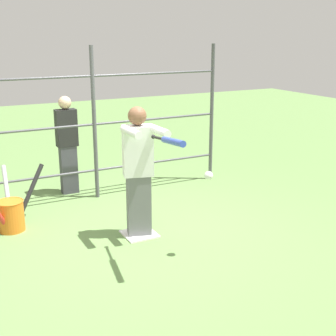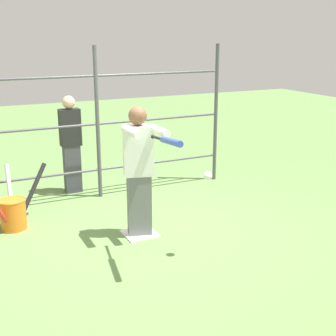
{
  "view_description": "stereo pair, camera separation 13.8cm",
  "coord_description": "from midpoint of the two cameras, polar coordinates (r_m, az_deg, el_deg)",
  "views": [
    {
      "loc": [
        2.18,
        5.01,
        2.46
      ],
      "look_at": [
        -0.23,
        0.35,
        0.94
      ],
      "focal_mm": 50.0,
      "sensor_mm": 36.0,
      "label": 1
    },
    {
      "loc": [
        2.06,
        5.07,
        2.46
      ],
      "look_at": [
        -0.23,
        0.35,
        0.94
      ],
      "focal_mm": 50.0,
      "sensor_mm": 36.0,
      "label": 2
    }
  ],
  "objects": [
    {
      "name": "baseball_bat_swinging",
      "position": [
        4.68,
        0.92,
        3.31
      ],
      "size": [
        0.17,
        0.9,
        0.17
      ],
      "color": "black"
    },
    {
      "name": "bat_bucket",
      "position": [
        6.39,
        -17.77,
        -5.04
      ],
      "size": [
        0.95,
        1.05,
        0.77
      ],
      "color": "orange",
      "rests_on": "ground"
    },
    {
      "name": "fence_backstop",
      "position": [
        7.09,
        -8.02,
        5.34
      ],
      "size": [
        4.19,
        0.06,
        2.29
      ],
      "color": "#4C4C51",
      "rests_on": "ground"
    },
    {
      "name": "softball_in_flight",
      "position": [
        5.11,
        5.66,
        -0.96
      ],
      "size": [
        0.1,
        0.1,
        0.1
      ],
      "color": "white"
    },
    {
      "name": "ground_plane",
      "position": [
        6.0,
        -2.78,
        -8.08
      ],
      "size": [
        24.0,
        24.0,
        0.0
      ],
      "primitive_type": "plane",
      "color": "#608447"
    },
    {
      "name": "batter",
      "position": [
        5.68,
        -2.84,
        0.0
      ],
      "size": [
        0.41,
        0.63,
        1.63
      ],
      "color": "slate",
      "rests_on": "ground"
    },
    {
      "name": "home_plate",
      "position": [
        5.99,
        -2.78,
        -7.99
      ],
      "size": [
        0.4,
        0.4,
        0.02
      ],
      "color": "white",
      "rests_on": "ground"
    },
    {
      "name": "bystander_behind_fence",
      "position": [
        7.45,
        -11.23,
        3.0
      ],
      "size": [
        0.32,
        0.2,
        1.54
      ],
      "color": "#3F3F47",
      "rests_on": "ground"
    }
  ]
}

